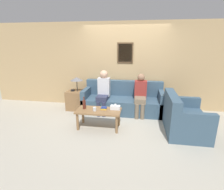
# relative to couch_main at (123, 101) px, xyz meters

# --- Properties ---
(ground_plane) EXTENTS (16.00, 16.00, 0.00)m
(ground_plane) POSITION_rel_couch_main_xyz_m (0.00, -0.52, -0.31)
(ground_plane) COLOR #ADA899
(wall_back) EXTENTS (9.00, 0.08, 2.60)m
(wall_back) POSITION_rel_couch_main_xyz_m (0.00, 0.46, 1.00)
(wall_back) COLOR tan
(wall_back) RESTS_ON ground_plane
(couch_main) EXTENTS (2.33, 0.87, 0.89)m
(couch_main) POSITION_rel_couch_main_xyz_m (0.00, 0.00, 0.00)
(couch_main) COLOR #385166
(couch_main) RESTS_ON ground_plane
(couch_side) EXTENTS (0.87, 1.21, 0.89)m
(couch_side) POSITION_rel_couch_main_xyz_m (1.50, -1.04, 0.00)
(couch_side) COLOR #385166
(couch_side) RESTS_ON ground_plane
(coffee_table) EXTENTS (1.05, 0.52, 0.46)m
(coffee_table) POSITION_rel_couch_main_xyz_m (-0.46, -1.17, 0.08)
(coffee_table) COLOR olive
(coffee_table) RESTS_ON ground_plane
(side_table_with_lamp) EXTENTS (0.50, 0.50, 1.01)m
(side_table_with_lamp) POSITION_rel_couch_main_xyz_m (-1.45, -0.05, 0.04)
(side_table_with_lamp) COLOR olive
(side_table_with_lamp) RESTS_ON ground_plane
(wine_bottle) EXTENTS (0.07, 0.07, 0.30)m
(wine_bottle) POSITION_rel_couch_main_xyz_m (-0.82, -1.14, 0.26)
(wine_bottle) COLOR #562319
(wine_bottle) RESTS_ON coffee_table
(drinking_glass) EXTENTS (0.08, 0.08, 0.09)m
(drinking_glass) POSITION_rel_couch_main_xyz_m (-0.54, -1.24, 0.20)
(drinking_glass) COLOR silver
(drinking_glass) RESTS_ON coffee_table
(book_stack) EXTENTS (0.14, 0.12, 0.06)m
(book_stack) POSITION_rel_couch_main_xyz_m (-0.35, -1.10, 0.18)
(book_stack) COLOR gold
(book_stack) RESTS_ON coffee_table
(tissue_box) EXTENTS (0.23, 0.12, 0.15)m
(tissue_box) POSITION_rel_couch_main_xyz_m (-0.08, -1.07, 0.20)
(tissue_box) COLOR silver
(tissue_box) RESTS_ON coffee_table
(person_left) EXTENTS (0.34, 0.59, 1.24)m
(person_left) POSITION_rel_couch_main_xyz_m (-0.56, -0.17, 0.37)
(person_left) COLOR #2D334C
(person_left) RESTS_ON ground_plane
(person_right) EXTENTS (0.34, 0.62, 1.16)m
(person_right) POSITION_rel_couch_main_xyz_m (0.50, -0.16, 0.32)
(person_right) COLOR #756651
(person_right) RESTS_ON ground_plane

